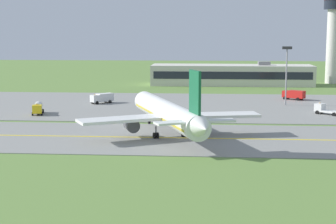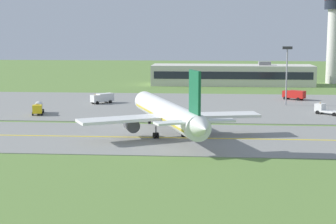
{
  "view_description": "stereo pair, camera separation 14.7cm",
  "coord_description": "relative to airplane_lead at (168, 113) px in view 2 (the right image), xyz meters",
  "views": [
    {
      "loc": [
        4.96,
        -93.67,
        18.54
      ],
      "look_at": [
        -2.73,
        4.15,
        4.0
      ],
      "focal_mm": 58.82,
      "sensor_mm": 36.0,
      "label": 1
    },
    {
      "loc": [
        5.11,
        -93.66,
        18.54
      ],
      "look_at": [
        -2.73,
        4.15,
        4.0
      ],
      "focal_mm": 58.82,
      "sensor_mm": 36.0,
      "label": 2
    }
  ],
  "objects": [
    {
      "name": "ground_plane",
      "position": [
        2.56,
        -1.69,
        -4.13
      ],
      "size": [
        500.0,
        500.0,
        0.0
      ],
      "primitive_type": "plane",
      "color": "olive"
    },
    {
      "name": "taxiway_strip",
      "position": [
        2.56,
        -1.69,
        -4.08
      ],
      "size": [
        240.0,
        28.0,
        0.1
      ],
      "primitive_type": "cube",
      "color": "gray",
      "rests_on": "ground"
    },
    {
      "name": "apron_pad",
      "position": [
        12.56,
        40.31,
        -4.08
      ],
      "size": [
        140.0,
        52.0,
        0.1
      ],
      "primitive_type": "cube",
      "color": "gray",
      "rests_on": "ground"
    },
    {
      "name": "taxiway_centreline",
      "position": [
        2.56,
        -1.69,
        -4.03
      ],
      "size": [
        220.0,
        0.6,
        0.01
      ],
      "primitive_type": "cube",
      "color": "yellow",
      "rests_on": "taxiway_strip"
    },
    {
      "name": "airplane_lead",
      "position": [
        0.0,
        0.0,
        0.0
      ],
      "size": [
        31.48,
        38.22,
        12.7
      ],
      "color": "white",
      "rests_on": "ground"
    },
    {
      "name": "service_truck_baggage",
      "position": [
        -30.98,
        23.35,
        -2.6
      ],
      "size": [
        3.44,
        6.31,
        2.65
      ],
      "color": "yellow",
      "rests_on": "ground"
    },
    {
      "name": "service_truck_fuel",
      "position": [
        32.86,
        28.16,
        -2.95
      ],
      "size": [
        6.18,
        5.74,
        2.59
      ],
      "color": "silver",
      "rests_on": "ground"
    },
    {
      "name": "service_truck_catering",
      "position": [
        29.82,
        54.0,
        -2.6
      ],
      "size": [
        6.12,
        5.06,
        2.6
      ],
      "color": "red",
      "rests_on": "ground"
    },
    {
      "name": "service_truck_pushback",
      "position": [
        -20.26,
        42.56,
        -2.6
      ],
      "size": [
        5.76,
        5.62,
        2.6
      ],
      "color": "silver",
      "rests_on": "ground"
    },
    {
      "name": "terminal_building",
      "position": [
        14.59,
        94.8,
        -0.67
      ],
      "size": [
        54.9,
        13.72,
        8.08
      ],
      "color": "beige",
      "rests_on": "ground"
    },
    {
      "name": "control_tower",
      "position": [
        50.11,
        103.33,
        14.23
      ],
      "size": [
        7.6,
        7.6,
        30.87
      ],
      "color": "silver",
      "rests_on": "ground"
    },
    {
      "name": "apron_light_mast",
      "position": [
        26.14,
        42.8,
        5.19
      ],
      "size": [
        2.4,
        0.5,
        14.7
      ],
      "color": "gray",
      "rests_on": "ground"
    }
  ]
}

